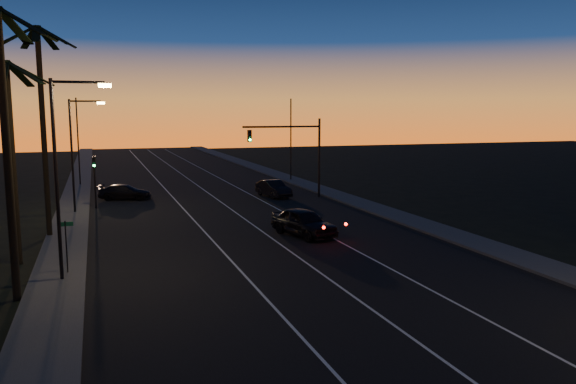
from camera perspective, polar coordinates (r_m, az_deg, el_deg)
name	(u,v)px	position (r m, az deg, el deg)	size (l,w,h in m)	color
road	(244,224)	(38.22, -4.46, -3.30)	(20.00, 170.00, 0.01)	black
sidewalk_left	(67,235)	(37.11, -21.50, -4.08)	(2.40, 170.00, 0.16)	#353533
sidewalk_right	(391,214)	(42.35, 10.38, -2.18)	(2.40, 170.00, 0.16)	#353533
lane_stripe_left	(200,227)	(37.60, -8.90, -3.54)	(0.12, 160.00, 0.01)	silver
lane_stripe_mid	(251,224)	(38.34, -3.74, -3.23)	(0.12, 160.00, 0.01)	silver
lane_stripe_right	(300,221)	(39.38, 1.19, -2.91)	(0.12, 160.00, 0.01)	silver
palm_near	(5,125)	(24.53, -26.82, 6.11)	(4.25, 4.16, 11.53)	black
palm_mid	(11,139)	(30.58, -26.33, 4.83)	(4.25, 4.16, 10.03)	black
palm_far	(42,111)	(36.41, -23.70, 7.53)	(4.25, 4.16, 12.53)	black
streetlight_left_near	(63,164)	(26.43, -21.91, 2.68)	(2.55, 0.26, 9.00)	black
streetlight_left_far	(76,146)	(44.39, -20.74, 4.38)	(2.55, 0.26, 8.50)	black
street_sign	(66,241)	(27.97, -21.62, -4.65)	(0.70, 0.06, 2.60)	black
signal_mast	(294,144)	(49.20, 0.64, 4.89)	(7.10, 0.41, 7.00)	black
signal_post	(94,172)	(46.52, -19.07, 1.92)	(0.28, 0.37, 4.20)	black
far_pole_left	(78,142)	(61.40, -20.55, 4.76)	(0.14, 0.14, 9.00)	black
far_pole_right	(291,140)	(61.80, 0.29, 5.30)	(0.14, 0.14, 9.00)	black
lead_car	(304,222)	(34.51, 1.60, -3.09)	(3.42, 5.78, 1.67)	black
right_car	(273,189)	(50.36, -1.49, 0.35)	(2.34, 4.67, 1.47)	black
cross_car	(125,192)	(50.74, -16.23, 0.00)	(4.86, 3.07, 1.31)	black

